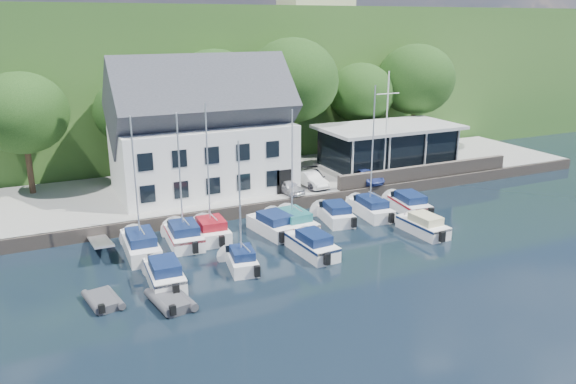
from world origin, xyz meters
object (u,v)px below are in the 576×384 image
object	(u,v)px
boat_r1_6	(372,158)
car_blue	(366,176)
boat_r1_4	(292,167)
boat_r2_4	(423,224)
boat_r2_2	(312,243)
dinghy_0	(103,299)
car_dgrey	(314,178)
boat_r1_1	(180,177)
boat_r2_1	(240,204)
boat_r1_7	(408,202)
boat_r1_0	(135,183)
dinghy_1	(171,299)
flagpole	(386,127)
harbor_building	(203,138)
club_pavilion	(388,147)
boat_r1_3	(273,223)
boat_r2_0	(164,272)
boat_r1_2	(208,174)
car_white	(310,179)
boat_r1_5	(335,212)
car_silver	(288,186)

from	to	relation	value
boat_r1_6	car_blue	bearing A→B (deg)	64.99
boat_r1_4	boat_r2_4	size ratio (longest dim) A/B	1.59
boat_r2_2	dinghy_0	bearing A→B (deg)	-178.31
car_dgrey	boat_r1_1	size ratio (longest dim) A/B	0.45
boat_r2_1	boat_r2_4	xyz separation A→B (m)	(13.78, 0.06, -3.39)
boat_r1_7	boat_r1_0	bearing A→B (deg)	-173.74
boat_r1_1	dinghy_1	xyz separation A→B (m)	(-2.90, -8.17, -4.36)
car_dgrey	boat_r1_7	bearing A→B (deg)	-37.45
boat_r1_4	boat_r2_2	distance (m)	6.01
flagpole	boat_r1_1	distance (m)	20.21
harbor_building	dinghy_1	size ratio (longest dim) A/B	4.61
boat_r1_0	club_pavilion	bearing A→B (deg)	20.79
boat_r1_3	boat_r2_0	distance (m)	10.17
boat_r1_2	car_dgrey	bearing A→B (deg)	29.92
boat_r1_3	boat_r2_1	distance (m)	7.09
harbor_building	boat_r2_2	size ratio (longest dim) A/B	2.34
flagpole	boat_r1_6	distance (m)	7.30
car_white	boat_r1_5	xyz separation A→B (m)	(-1.02, -6.06, -0.90)
car_blue	boat_r2_0	world-z (taller)	car_blue
flagpole	boat_r1_2	bearing A→B (deg)	-164.77
car_dgrey	car_silver	bearing A→B (deg)	-143.77
boat_r1_7	boat_r2_1	bearing A→B (deg)	-156.76
car_white	boat_r2_1	bearing A→B (deg)	-138.66
harbor_building	car_dgrey	bearing A→B (deg)	-18.21
boat_r2_2	car_silver	bearing A→B (deg)	69.42
flagpole	boat_r1_4	xyz separation A→B (m)	(-11.77, -5.62, -1.05)
club_pavilion	car_silver	world-z (taller)	club_pavilion
boat_r1_1	car_blue	bearing A→B (deg)	18.35
flagpole	boat_r1_0	xyz separation A→B (m)	(-22.55, -5.39, -0.94)
car_white	boat_r1_1	world-z (taller)	boat_r1_1
boat_r1_6	dinghy_0	bearing A→B (deg)	-159.35
boat_r1_3	boat_r2_1	xyz separation A→B (m)	(-4.17, -4.65, 3.35)
car_dgrey	boat_r1_3	world-z (taller)	car_dgrey
club_pavilion	boat_r1_6	distance (m)	11.52
car_blue	dinghy_0	distance (m)	26.26
car_silver	flagpole	size ratio (longest dim) A/B	0.35
harbor_building	boat_r2_0	bearing A→B (deg)	-115.40
club_pavilion	boat_r1_4	xyz separation A→B (m)	(-14.38, -8.93, 1.63)
boat_r1_2	boat_r2_2	size ratio (longest dim) A/B	1.51
flagpole	boat_r1_4	bearing A→B (deg)	-154.46
boat_r2_4	car_silver	bearing A→B (deg)	117.41
car_silver	boat_r1_5	world-z (taller)	car_silver
flagpole	boat_r1_0	size ratio (longest dim) A/B	0.99
boat_r1_5	boat_r1_3	bearing A→B (deg)	-168.35
boat_r2_0	boat_r1_0	bearing A→B (deg)	96.60
boat_r1_6	boat_r1_5	bearing A→B (deg)	-174.52
flagpole	boat_r1_0	distance (m)	23.20
car_white	dinghy_1	distance (m)	20.75
boat_r1_5	car_dgrey	bearing A→B (deg)	85.49
boat_r1_4	boat_r1_6	distance (m)	6.89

